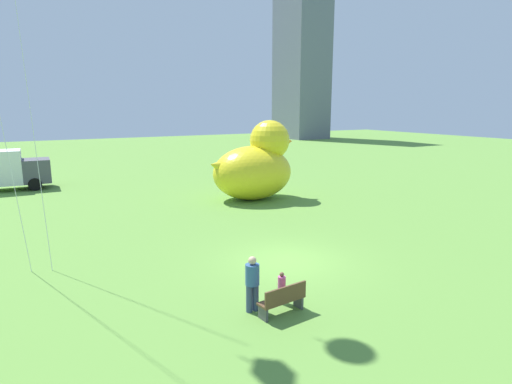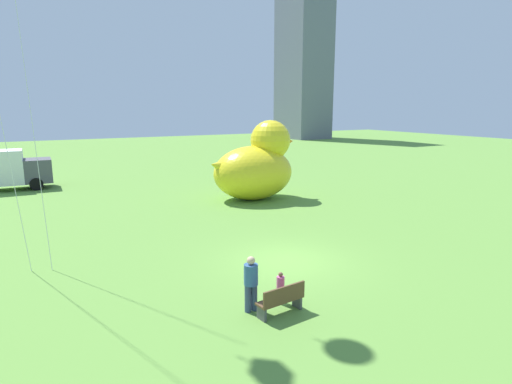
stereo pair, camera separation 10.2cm
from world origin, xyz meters
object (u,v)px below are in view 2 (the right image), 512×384
at_px(park_bench, 282,299).
at_px(person_child, 280,286).
at_px(person_adult, 251,281).
at_px(giant_inflatable_duck, 256,166).

bearing_deg(park_bench, person_child, 60.72).
height_order(park_bench, person_adult, person_adult).
distance_m(person_adult, giant_inflatable_duck, 15.45).
xyz_separation_m(park_bench, person_child, (0.36, 0.65, 0.08)).
distance_m(person_child, giant_inflatable_duck, 14.99).
bearing_deg(person_child, giant_inflatable_duck, 64.09).
bearing_deg(giant_inflatable_duck, person_adult, -119.29).
relative_size(park_bench, person_adult, 0.90).
bearing_deg(giant_inflatable_duck, park_bench, -116.07).
bearing_deg(person_adult, giant_inflatable_duck, 60.71).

